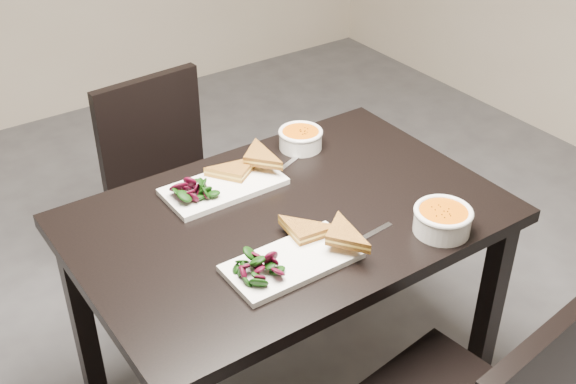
# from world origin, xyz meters

# --- Properties ---
(table) EXTENTS (1.20, 0.80, 0.75)m
(table) POSITION_xyz_m (0.25, 0.02, 0.65)
(table) COLOR black
(table) RESTS_ON ground
(chair_far) EXTENTS (0.45, 0.45, 0.85)m
(chair_far) POSITION_xyz_m (0.23, 0.78, 0.48)
(chair_far) COLOR black
(chair_far) RESTS_ON ground
(plate_near) EXTENTS (0.35, 0.17, 0.02)m
(plate_near) POSITION_xyz_m (0.13, -0.17, 0.76)
(plate_near) COLOR white
(plate_near) RESTS_ON table
(sandwich_near) EXTENTS (0.19, 0.15, 0.06)m
(sandwich_near) POSITION_xyz_m (0.19, -0.16, 0.80)
(sandwich_near) COLOR #AE7424
(sandwich_near) RESTS_ON plate_near
(salad_near) EXTENTS (0.11, 0.10, 0.05)m
(salad_near) POSITION_xyz_m (0.03, -0.17, 0.79)
(salad_near) COLOR black
(salad_near) RESTS_ON plate_near
(soup_bowl_near) EXTENTS (0.16, 0.16, 0.07)m
(soup_bowl_near) POSITION_xyz_m (0.54, -0.29, 0.79)
(soup_bowl_near) COLOR white
(soup_bowl_near) RESTS_ON table
(cutlery_near) EXTENTS (0.18, 0.03, 0.00)m
(cutlery_near) POSITION_xyz_m (0.36, -0.19, 0.75)
(cutlery_near) COLOR silver
(cutlery_near) RESTS_ON table
(plate_far) EXTENTS (0.36, 0.18, 0.02)m
(plate_far) POSITION_xyz_m (0.16, 0.23, 0.76)
(plate_far) COLOR white
(plate_far) RESTS_ON table
(sandwich_far) EXTENTS (0.22, 0.21, 0.06)m
(sandwich_far) POSITION_xyz_m (0.23, 0.22, 0.80)
(sandwich_far) COLOR #AE7424
(sandwich_far) RESTS_ON plate_far
(salad_far) EXTENTS (0.11, 0.10, 0.05)m
(salad_far) POSITION_xyz_m (0.06, 0.23, 0.79)
(salad_far) COLOR black
(salad_far) RESTS_ON plate_far
(soup_bowl_far) EXTENTS (0.14, 0.14, 0.07)m
(soup_bowl_far) POSITION_xyz_m (0.49, 0.31, 0.79)
(soup_bowl_far) COLOR white
(soup_bowl_far) RESTS_ON table
(cutlery_far) EXTENTS (0.17, 0.08, 0.00)m
(cutlery_far) POSITION_xyz_m (0.37, 0.23, 0.75)
(cutlery_far) COLOR silver
(cutlery_far) RESTS_ON table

